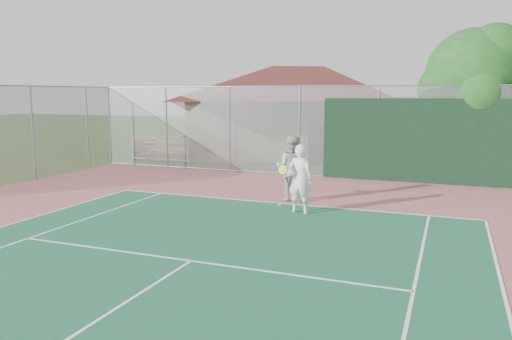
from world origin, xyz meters
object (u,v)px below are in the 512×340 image
Objects in this scene: tree at (476,79)px; player_white_front at (300,179)px; bleachers at (170,148)px; player_grey_back at (291,169)px; clubhouse at (301,102)px.

tree reaches higher than player_white_front.
bleachers is 10.62m from player_grey_back.
tree reaches higher than clubhouse.
player_white_front is (-4.46, -7.71, -2.83)m from tree.
clubhouse is at bearing 146.05° from tree.
bleachers is 1.71× the size of player_white_front.
clubhouse is 4.66× the size of bleachers.
clubhouse is at bearing -79.32° from player_grey_back.
player_white_front is at bearing -95.24° from clubhouse.
tree is at bearing 0.94° from bleachers.
player_grey_back is at bearing -96.48° from clubhouse.
player_grey_back reaches higher than player_white_front.
tree is at bearing -113.39° from player_white_front.
bleachers is at bearing 178.29° from tree.
player_grey_back is (8.25, -6.68, 0.37)m from bleachers.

